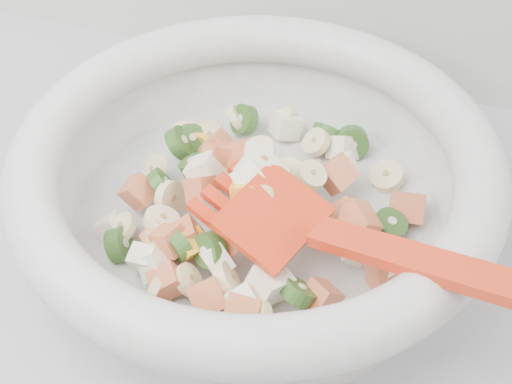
% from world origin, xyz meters
% --- Properties ---
extents(mixing_bowl, '(0.45, 0.36, 0.14)m').
position_xyz_m(mixing_bowl, '(-0.02, 1.51, 0.95)').
color(mixing_bowl, silver).
rests_on(mixing_bowl, counter).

